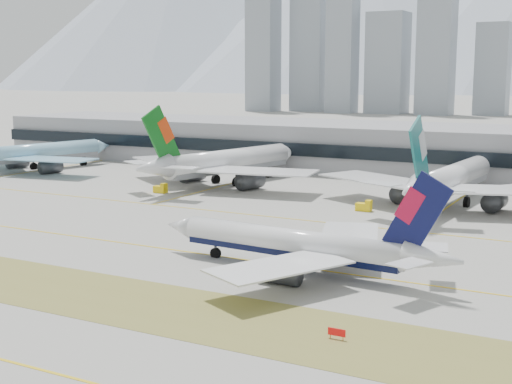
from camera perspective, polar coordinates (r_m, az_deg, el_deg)
The scene contains 10 objects.
ground at distance 134.58m, azimuth -6.78°, elevation -3.98°, with size 3000.00×3000.00×0.00m, color gray.
taxiing_airliner at distance 113.10m, azimuth 3.59°, elevation -4.27°, with size 52.98×45.92×17.79m.
widebody_korean at distance 242.75m, azimuth -17.18°, elevation 2.96°, with size 57.31×57.08×20.98m.
widebody_eva at distance 201.33m, azimuth -2.64°, elevation 2.33°, with size 64.86×64.48×23.65m.
widebody_cathay at distance 174.85m, azimuth 15.24°, elevation 0.88°, with size 64.43×63.15×23.01m.
terminal at distance 235.63m, azimuth 9.36°, elevation 3.54°, with size 280.00×43.10×15.00m.
hold_sign_right at distance 86.16m, azimuth 6.47°, elevation -11.10°, with size 2.20×0.15×1.35m.
gse_c at distance 165.29m, azimuth 8.66°, elevation -1.15°, with size 3.55×2.00×2.60m.
gse_b at distance 190.26m, azimuth -7.62°, elevation 0.25°, with size 3.55×2.00×2.60m.
city_skyline at distance 589.75m, azimuth 10.30°, elevation 11.05°, with size 342.00×49.80×140.00m.
Camera 1 is at (75.20, -107.24, 30.91)m, focal length 50.00 mm.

